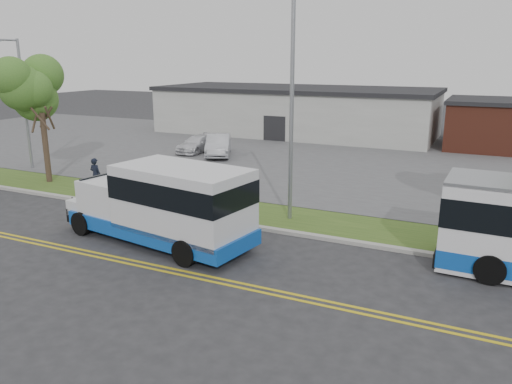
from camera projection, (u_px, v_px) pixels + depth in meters
The scene contains 17 objects.
ground at pixel (199, 229), 20.98m from camera, with size 140.00×140.00×0.00m, color #28282B.
lane_line_north at pixel (141, 262), 17.62m from camera, with size 70.00×0.12×0.01m, color gold.
lane_line_south at pixel (136, 265), 17.35m from camera, with size 70.00×0.12×0.01m, color gold.
curb at pixel (212, 220), 21.92m from camera, with size 80.00×0.30×0.15m, color #9E9B93.
verge at pixel (231, 210), 23.50m from camera, with size 80.00×3.30×0.10m, color #304E1A.
parking_lot at pixel (323, 157), 35.80m from camera, with size 80.00×25.00×0.10m, color #4C4C4F.
commercial_building at pixel (296, 111), 46.44m from camera, with size 25.40×10.40×4.35m.
brick_wing at pixel (489, 124), 38.83m from camera, with size 6.30×7.30×3.90m.
tree_west at pixel (40, 93), 27.38m from camera, with size 4.40×4.40×6.91m.
streetlight_near at pixel (291, 101), 20.75m from camera, with size 0.35×1.53×9.50m.
streetlight_far at pixel (23, 99), 31.13m from camera, with size 0.35×1.53×8.00m.
shuttle_bus at pixel (167, 202), 18.93m from camera, with size 8.49×3.86×3.14m.
pedestrian at pixel (96, 175), 26.32m from camera, with size 0.66×0.43×1.80m, color black.
parked_car_a at pixel (218, 145), 36.00m from camera, with size 1.63×4.68×1.54m, color #B6B8BE.
parked_car_b at pixel (197, 144), 37.49m from camera, with size 1.70×4.17×1.21m, color silver.
grocery_bag_left at pixel (89, 189), 26.42m from camera, with size 0.32×0.32×0.32m, color white.
grocery_bag_right at pixel (104, 188), 26.61m from camera, with size 0.32×0.32×0.32m, color white.
Camera 1 is at (10.65, -16.90, 7.01)m, focal length 35.00 mm.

